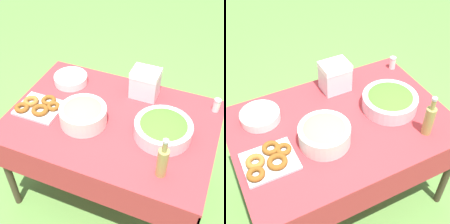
# 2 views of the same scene
# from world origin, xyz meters

# --- Properties ---
(ground_plane) EXTENTS (14.00, 14.00, 0.00)m
(ground_plane) POSITION_xyz_m (0.00, 0.00, 0.00)
(ground_plane) COLOR #609342
(picnic_table) EXTENTS (1.36, 0.95, 0.75)m
(picnic_table) POSITION_xyz_m (0.00, 0.00, 0.66)
(picnic_table) COLOR #B73338
(picnic_table) RESTS_ON ground_plane
(salad_bowl) EXTENTS (0.36, 0.36, 0.12)m
(salad_bowl) POSITION_xyz_m (-0.35, 0.01, 0.81)
(salad_bowl) COLOR silver
(salad_bowl) RESTS_ON picnic_table
(pasta_bowl) EXTENTS (0.30, 0.30, 0.14)m
(pasta_bowl) POSITION_xyz_m (0.16, 0.10, 0.83)
(pasta_bowl) COLOR silver
(pasta_bowl) RESTS_ON picnic_table
(donut_platter) EXTENTS (0.32, 0.27, 0.05)m
(donut_platter) POSITION_xyz_m (0.50, 0.10, 0.78)
(donut_platter) COLOR silver
(donut_platter) RESTS_ON picnic_table
(plate_stack) EXTENTS (0.25, 0.25, 0.06)m
(plate_stack) POSITION_xyz_m (0.44, -0.26, 0.78)
(plate_stack) COLOR white
(plate_stack) RESTS_ON picnic_table
(olive_oil_bottle) EXTENTS (0.06, 0.06, 0.27)m
(olive_oil_bottle) POSITION_xyz_m (-0.42, 0.31, 0.86)
(olive_oil_bottle) COLOR #998E4C
(olive_oil_bottle) RESTS_ON picnic_table
(cooler_box) EXTENTS (0.19, 0.15, 0.21)m
(cooler_box) POSITION_xyz_m (-0.12, -0.32, 0.86)
(cooler_box) COLOR silver
(cooler_box) RESTS_ON picnic_table
(salt_shaker) EXTENTS (0.05, 0.05, 0.10)m
(salt_shaker) POSITION_xyz_m (-0.62, -0.35, 0.80)
(salt_shaker) COLOR white
(salt_shaker) RESTS_ON picnic_table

